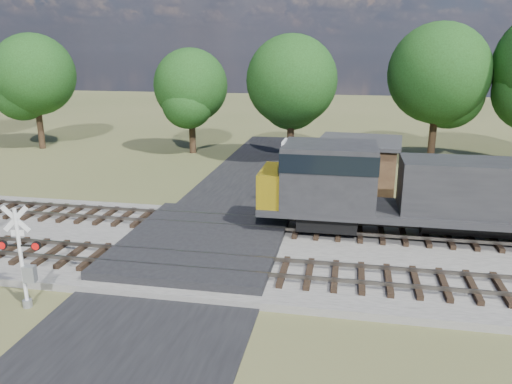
# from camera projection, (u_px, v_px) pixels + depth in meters

# --- Properties ---
(ground) EXTENTS (160.00, 160.00, 0.00)m
(ground) POSITION_uv_depth(u_px,v_px,m) (200.00, 253.00, 22.22)
(ground) COLOR #49522C
(ground) RESTS_ON ground
(ballast_bed) EXTENTS (140.00, 10.00, 0.30)m
(ballast_bed) POSITION_uv_depth(u_px,v_px,m) (433.00, 263.00, 20.87)
(ballast_bed) COLOR gray
(ballast_bed) RESTS_ON ground
(road) EXTENTS (7.00, 60.00, 0.08)m
(road) POSITION_uv_depth(u_px,v_px,m) (200.00, 252.00, 22.21)
(road) COLOR black
(road) RESTS_ON ground
(crossing_panel) EXTENTS (7.00, 9.00, 0.62)m
(crossing_panel) POSITION_uv_depth(u_px,v_px,m) (203.00, 243.00, 22.61)
(crossing_panel) COLOR #262628
(crossing_panel) RESTS_ON ground
(track_near) EXTENTS (140.00, 2.60, 0.33)m
(track_near) POSITION_uv_depth(u_px,v_px,m) (261.00, 269.00, 19.66)
(track_near) COLOR black
(track_near) RESTS_ON ballast_bed
(track_far) EXTENTS (140.00, 2.60, 0.33)m
(track_far) POSITION_uv_depth(u_px,v_px,m) (279.00, 226.00, 24.38)
(track_far) COLOR black
(track_far) RESTS_ON ballast_bed
(crossing_signal_near) EXTENTS (1.52, 0.35, 3.77)m
(crossing_signal_near) POSITION_uv_depth(u_px,v_px,m) (24.00, 266.00, 17.19)
(crossing_signal_near) COLOR silver
(crossing_signal_near) RESTS_ON ground
(crossing_signal_far) EXTENTS (1.54, 0.40, 3.85)m
(crossing_signal_far) POSITION_uv_depth(u_px,v_px,m) (292.00, 182.00, 27.87)
(crossing_signal_far) COLOR silver
(crossing_signal_far) RESTS_ON ground
(equipment_shed) EXTENTS (5.46, 5.46, 3.40)m
(equipment_shed) POSITION_uv_depth(u_px,v_px,m) (358.00, 166.00, 31.01)
(equipment_shed) COLOR #3F291B
(equipment_shed) RESTS_ON ground
(treeline) EXTENTS (84.27, 10.15, 11.73)m
(treeline) POSITION_uv_depth(u_px,v_px,m) (363.00, 74.00, 38.13)
(treeline) COLOR black
(treeline) RESTS_ON ground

